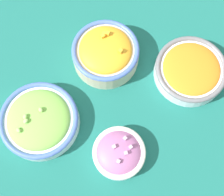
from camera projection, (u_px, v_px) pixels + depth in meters
The scene contains 5 objects.
ground_plane at pixel (112, 102), 0.74m from camera, with size 3.00×3.00×0.00m, color #196056.
bowl_red_onion at pixel (119, 153), 0.68m from camera, with size 0.12×0.12×0.06m.
bowl_carrots at pixel (191, 70), 0.74m from camera, with size 0.17×0.17×0.05m.
bowl_lettuce at pixel (39, 120), 0.70m from camera, with size 0.18×0.18×0.06m.
bowl_squash at pixel (106, 53), 0.74m from camera, with size 0.16×0.16×0.08m.
Camera 1 is at (0.09, 0.20, 0.71)m, focal length 50.00 mm.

